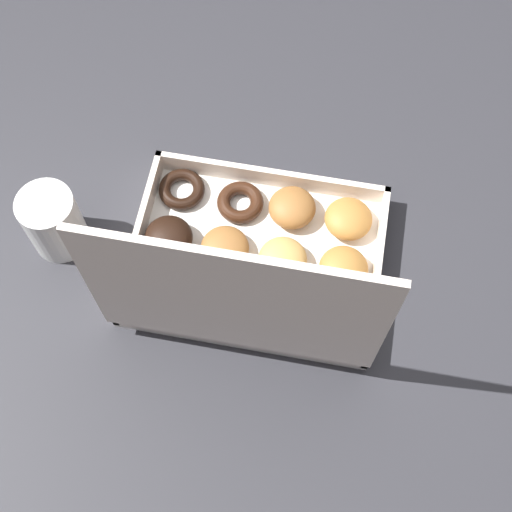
{
  "coord_description": "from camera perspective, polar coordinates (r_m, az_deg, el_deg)",
  "views": [
    {
      "loc": [
        -0.13,
        0.47,
        1.62
      ],
      "look_at": [
        -0.06,
        0.08,
        0.78
      ],
      "focal_mm": 50.0,
      "sensor_mm": 36.0,
      "label": 1
    }
  ],
  "objects": [
    {
      "name": "dining_table",
      "position": [
        1.06,
        -2.25,
        2.01
      ],
      "size": [
        1.27,
        1.01,
        0.77
      ],
      "color": "#2D2D33",
      "rests_on": "ground_plane"
    },
    {
      "name": "ground_plane",
      "position": [
        1.7,
        -1.43,
        -8.52
      ],
      "size": [
        8.0,
        8.0,
        0.0
      ],
      "primitive_type": "plane",
      "color": "#2D2826"
    },
    {
      "name": "coffee_mug",
      "position": [
        0.95,
        -15.93,
        2.69
      ],
      "size": [
        0.07,
        0.07,
        0.1
      ],
      "color": "white",
      "rests_on": "dining_table"
    },
    {
      "name": "donut_box",
      "position": [
        0.89,
        -0.08,
        -0.6
      ],
      "size": [
        0.32,
        0.25,
        0.28
      ],
      "color": "silver",
      "rests_on": "dining_table"
    }
  ]
}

